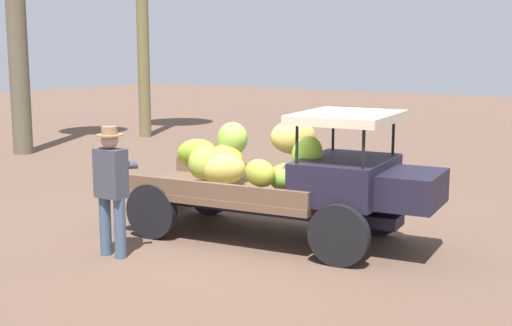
% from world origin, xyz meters
% --- Properties ---
extents(ground_plane, '(60.00, 60.00, 0.00)m').
position_xyz_m(ground_plane, '(0.00, 0.00, 0.00)').
color(ground_plane, brown).
extents(truck, '(4.59, 2.18, 1.83)m').
position_xyz_m(truck, '(0.20, -0.03, 0.90)').
color(truck, '#1F1B2D').
rests_on(truck, ground).
extents(farmer, '(0.53, 0.46, 1.70)m').
position_xyz_m(farmer, '(-1.33, -1.96, 0.96)').
color(farmer, '#425570').
rests_on(farmer, ground).
extents(wooden_crate, '(0.68, 0.68, 0.48)m').
position_xyz_m(wooden_crate, '(-2.53, 0.61, 0.24)').
color(wooden_crate, olive).
rests_on(wooden_crate, ground).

